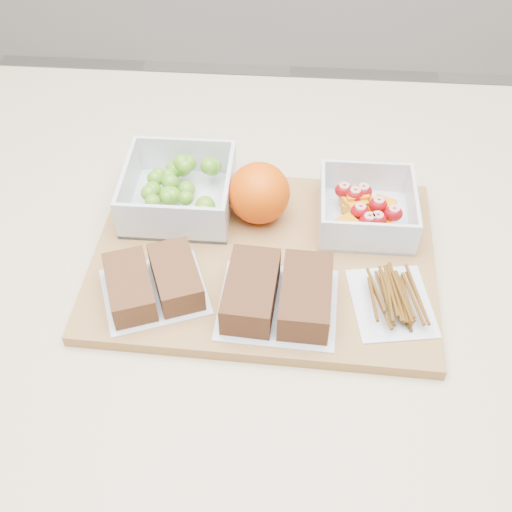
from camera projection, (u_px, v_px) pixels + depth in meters
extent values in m
cube|color=beige|center=(258.00, 443.00, 1.12)|extent=(1.20, 0.90, 0.90)
cube|color=#A27743|center=(264.00, 258.00, 0.80)|extent=(0.43, 0.31, 0.02)
cube|color=silver|center=(180.00, 203.00, 0.85)|extent=(0.14, 0.14, 0.01)
cube|color=silver|center=(186.00, 156.00, 0.88)|extent=(0.14, 0.01, 0.06)
cube|color=silver|center=(170.00, 224.00, 0.79)|extent=(0.14, 0.01, 0.06)
cube|color=silver|center=(229.00, 191.00, 0.83)|extent=(0.01, 0.13, 0.06)
cube|color=silver|center=(128.00, 186.00, 0.84)|extent=(0.01, 0.13, 0.06)
sphere|color=#55911E|center=(172.00, 196.00, 0.83)|extent=(0.02, 0.02, 0.02)
sphere|color=#55911E|center=(153.00, 189.00, 0.83)|extent=(0.02, 0.02, 0.02)
sphere|color=#55911E|center=(185.00, 167.00, 0.85)|extent=(0.02, 0.02, 0.02)
sphere|color=#55911E|center=(187.00, 190.00, 0.84)|extent=(0.02, 0.02, 0.02)
sphere|color=#55911E|center=(155.00, 178.00, 0.84)|extent=(0.02, 0.02, 0.02)
sphere|color=#55911E|center=(168.00, 196.00, 0.83)|extent=(0.02, 0.02, 0.02)
sphere|color=#55911E|center=(159.00, 174.00, 0.84)|extent=(0.02, 0.02, 0.02)
sphere|color=#55911E|center=(205.00, 206.00, 0.80)|extent=(0.03, 0.03, 0.03)
sphere|color=#55911E|center=(212.00, 167.00, 0.86)|extent=(0.03, 0.03, 0.03)
sphere|color=#55911E|center=(182.00, 163.00, 0.86)|extent=(0.02, 0.02, 0.02)
sphere|color=#55911E|center=(153.00, 202.00, 0.81)|extent=(0.02, 0.02, 0.02)
sphere|color=#55911E|center=(209.00, 166.00, 0.85)|extent=(0.02, 0.02, 0.02)
sphere|color=#55911E|center=(173.00, 215.00, 0.80)|extent=(0.02, 0.02, 0.02)
sphere|color=#55911E|center=(183.00, 169.00, 0.86)|extent=(0.02, 0.02, 0.02)
sphere|color=#55911E|center=(170.00, 182.00, 0.84)|extent=(0.02, 0.02, 0.02)
sphere|color=#55911E|center=(188.00, 163.00, 0.86)|extent=(0.02, 0.02, 0.02)
sphere|color=#55911E|center=(204.00, 211.00, 0.79)|extent=(0.02, 0.02, 0.02)
sphere|color=#55911E|center=(212.00, 215.00, 0.81)|extent=(0.02, 0.02, 0.02)
sphere|color=#55911E|center=(168.00, 176.00, 0.85)|extent=(0.02, 0.02, 0.02)
sphere|color=#55911E|center=(167.00, 198.00, 0.82)|extent=(0.02, 0.02, 0.02)
sphere|color=#55911E|center=(175.00, 169.00, 0.86)|extent=(0.02, 0.02, 0.02)
sphere|color=#55911E|center=(186.00, 198.00, 0.81)|extent=(0.02, 0.02, 0.02)
sphere|color=#55911E|center=(168.00, 195.00, 0.83)|extent=(0.02, 0.02, 0.02)
sphere|color=#55911E|center=(149.00, 193.00, 0.82)|extent=(0.02, 0.02, 0.02)
cube|color=silver|center=(365.00, 219.00, 0.83)|extent=(0.12, 0.12, 0.00)
cube|color=silver|center=(365.00, 177.00, 0.85)|extent=(0.12, 0.00, 0.05)
cube|color=silver|center=(369.00, 239.00, 0.78)|extent=(0.12, 0.00, 0.05)
cube|color=silver|center=(413.00, 209.00, 0.81)|extent=(0.00, 0.11, 0.05)
cube|color=silver|center=(322.00, 204.00, 0.82)|extent=(0.00, 0.11, 0.05)
cube|color=orange|center=(370.00, 222.00, 0.81)|extent=(0.03, 0.04, 0.01)
cube|color=orange|center=(357.00, 200.00, 0.84)|extent=(0.04, 0.05, 0.01)
cube|color=orange|center=(374.00, 210.00, 0.82)|extent=(0.04, 0.05, 0.01)
cube|color=orange|center=(382.00, 208.00, 0.84)|extent=(0.04, 0.04, 0.01)
cube|color=orange|center=(354.00, 201.00, 0.83)|extent=(0.04, 0.04, 0.01)
cube|color=orange|center=(356.00, 195.00, 0.83)|extent=(0.03, 0.03, 0.01)
cube|color=orange|center=(349.00, 226.00, 0.80)|extent=(0.04, 0.04, 0.01)
cube|color=orange|center=(379.00, 225.00, 0.80)|extent=(0.03, 0.03, 0.01)
cube|color=orange|center=(355.00, 208.00, 0.83)|extent=(0.04, 0.04, 0.01)
ellipsoid|color=#A50811|center=(378.00, 205.00, 0.81)|extent=(0.02, 0.02, 0.02)
ellipsoid|color=#A50811|center=(377.00, 220.00, 0.79)|extent=(0.02, 0.02, 0.02)
ellipsoid|color=#A50811|center=(344.00, 190.00, 0.83)|extent=(0.02, 0.02, 0.02)
ellipsoid|color=#A50811|center=(393.00, 214.00, 0.80)|extent=(0.02, 0.02, 0.02)
ellipsoid|color=#A50811|center=(355.00, 195.00, 0.83)|extent=(0.02, 0.02, 0.02)
ellipsoid|color=#A50811|center=(369.00, 221.00, 0.79)|extent=(0.02, 0.02, 0.02)
ellipsoid|color=#A50811|center=(360.00, 211.00, 0.80)|extent=(0.02, 0.02, 0.02)
ellipsoid|color=#A50811|center=(363.00, 191.00, 0.83)|extent=(0.02, 0.02, 0.02)
sphere|color=#EC5205|center=(259.00, 193.00, 0.81)|extent=(0.08, 0.08, 0.08)
cube|color=silver|center=(155.00, 292.00, 0.75)|extent=(0.15, 0.14, 0.00)
cube|color=brown|center=(130.00, 287.00, 0.73)|extent=(0.08, 0.10, 0.03)
cube|color=brown|center=(176.00, 277.00, 0.74)|extent=(0.08, 0.10, 0.03)
cube|color=silver|center=(278.00, 305.00, 0.74)|extent=(0.14, 0.13, 0.00)
cube|color=#56331D|center=(251.00, 291.00, 0.73)|extent=(0.06, 0.11, 0.04)
cube|color=#56331D|center=(306.00, 296.00, 0.72)|extent=(0.06, 0.11, 0.04)
cube|color=silver|center=(391.00, 303.00, 0.74)|extent=(0.10, 0.12, 0.00)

